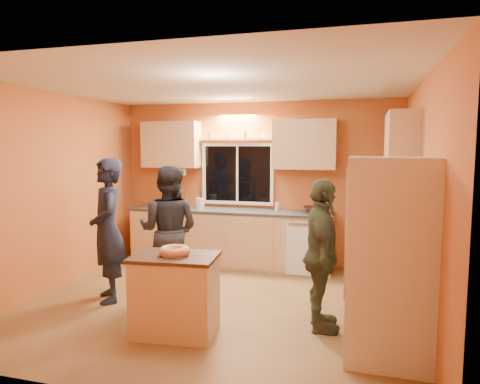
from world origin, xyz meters
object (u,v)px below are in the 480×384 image
(person_center, at_px, (169,230))
(person_left, at_px, (108,230))
(island, at_px, (175,294))
(refrigerator, at_px, (389,259))
(person_right, at_px, (321,255))

(person_center, bearing_deg, person_left, 30.63)
(island, xyz_separation_m, person_center, (-0.58, 1.09, 0.42))
(refrigerator, xyz_separation_m, person_center, (-2.60, 1.03, -0.07))
(person_center, bearing_deg, refrigerator, 154.26)
(island, bearing_deg, person_left, 145.04)
(person_right, bearing_deg, island, 100.45)
(person_left, bearing_deg, refrigerator, 42.23)
(person_left, relative_size, person_center, 1.06)
(refrigerator, height_order, island, refrigerator)
(person_right, bearing_deg, refrigerator, -134.22)
(person_left, height_order, person_right, person_left)
(person_center, xyz_separation_m, person_right, (1.98, -0.59, -0.04))
(refrigerator, relative_size, person_center, 1.09)
(person_left, distance_m, person_right, 2.60)
(person_center, bearing_deg, island, 113.81)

